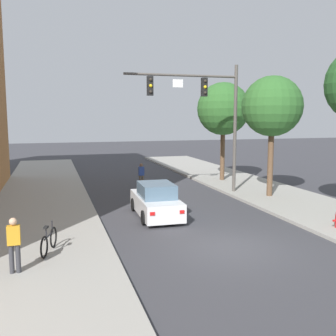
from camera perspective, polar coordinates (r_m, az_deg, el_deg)
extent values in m
plane|color=#38383D|center=(14.43, 8.79, -11.39)|extent=(120.00, 120.00, 0.00)
cube|color=#99968E|center=(13.13, -18.54, -13.29)|extent=(5.00, 60.00, 0.15)
cylinder|color=#514C47|center=(23.73, 9.75, 5.60)|extent=(0.20, 0.20, 7.50)
cylinder|color=#514C47|center=(22.55, 2.10, 13.37)|extent=(6.68, 0.14, 0.14)
cube|color=black|center=(22.95, 5.31, 11.67)|extent=(0.32, 0.28, 1.05)
sphere|color=#2D2823|center=(22.84, 5.47, 12.52)|extent=(0.18, 0.18, 0.18)
sphere|color=yellow|center=(22.82, 5.46, 11.69)|extent=(0.18, 0.18, 0.18)
sphere|color=#2D2823|center=(22.79, 5.45, 10.87)|extent=(0.18, 0.18, 0.18)
cube|color=black|center=(21.96, -2.64, 11.88)|extent=(0.32, 0.28, 1.05)
sphere|color=#2D2823|center=(21.85, -2.54, 12.78)|extent=(0.18, 0.18, 0.18)
sphere|color=yellow|center=(21.82, -2.54, 11.91)|extent=(0.18, 0.18, 0.18)
sphere|color=#2D2823|center=(21.80, -2.53, 11.05)|extent=(0.18, 0.18, 0.18)
cube|color=white|center=(22.40, 1.44, 12.25)|extent=(0.60, 0.03, 0.44)
cube|color=silver|center=(18.36, -1.79, -5.36)|extent=(1.83, 4.25, 0.80)
cube|color=slate|center=(18.07, -1.69, -3.24)|extent=(1.56, 2.05, 0.64)
cylinder|color=black|center=(19.50, -4.98, -5.34)|extent=(0.24, 0.65, 0.64)
cylinder|color=black|center=(19.83, -0.37, -5.10)|extent=(0.24, 0.65, 0.64)
cylinder|color=black|center=(17.01, -3.45, -7.25)|extent=(0.24, 0.65, 0.64)
cylinder|color=black|center=(17.39, 1.80, -6.91)|extent=(0.24, 0.65, 0.64)
cube|color=red|center=(16.18, -2.29, -6.70)|extent=(0.20, 0.05, 0.14)
cube|color=red|center=(16.50, 2.06, -6.42)|extent=(0.20, 0.05, 0.14)
cylinder|color=#333338|center=(12.41, -21.87, -12.23)|extent=(0.14, 0.14, 0.85)
cylinder|color=#333338|center=(12.40, -21.02, -12.21)|extent=(0.14, 0.14, 0.85)
cube|color=orange|center=(12.19, -21.61, -9.09)|extent=(0.36, 0.22, 0.56)
sphere|color=tan|center=(12.08, -21.70, -7.27)|extent=(0.22, 0.22, 0.22)
cylinder|color=brown|center=(25.50, -4.10, -2.04)|extent=(0.14, 0.14, 0.85)
cylinder|color=brown|center=(25.54, -3.71, -2.02)|extent=(0.14, 0.14, 0.85)
cube|color=#2D4799|center=(25.41, -3.92, -0.46)|extent=(0.36, 0.22, 0.56)
sphere|color=brown|center=(25.36, -3.93, 0.43)|extent=(0.22, 0.22, 0.22)
torus|color=black|center=(14.28, -16.38, -9.67)|extent=(0.26, 0.71, 0.72)
torus|color=black|center=(13.32, -17.62, -10.97)|extent=(0.26, 0.71, 0.72)
cylinder|color=black|center=(13.73, -17.02, -9.42)|extent=(0.31, 0.92, 0.05)
cylinder|color=black|center=(13.44, -17.36, -9.01)|extent=(0.04, 0.04, 0.35)
cylinder|color=black|center=(14.06, -16.56, -8.15)|extent=(0.04, 0.04, 0.40)
cube|color=black|center=(13.39, -17.39, -8.27)|extent=(0.18, 0.26, 0.06)
cylinder|color=red|center=(17.39, 23.12, -7.08)|extent=(0.12, 0.09, 0.09)
cylinder|color=brown|center=(22.89, 14.71, 0.76)|extent=(0.32, 0.32, 3.81)
sphere|color=#2D6028|center=(22.75, 14.98, 8.71)|extent=(3.37, 3.37, 3.37)
cylinder|color=brown|center=(28.09, 7.95, 1.99)|extent=(0.32, 0.32, 3.66)
sphere|color=#2D6028|center=(27.96, 8.08, 8.56)|extent=(3.69, 3.69, 3.69)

